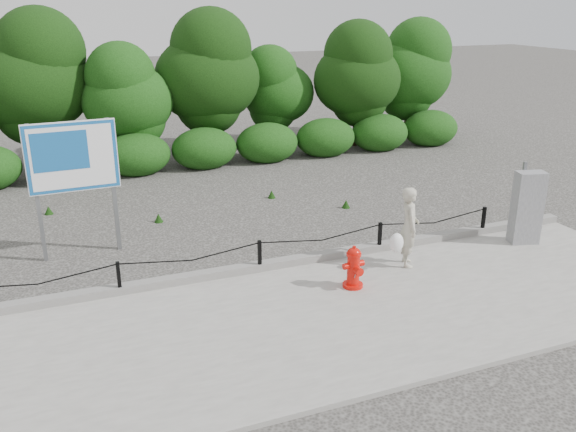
{
  "coord_description": "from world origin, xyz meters",
  "views": [
    {
      "loc": [
        -3.32,
        -9.63,
        4.81
      ],
      "look_at": [
        0.64,
        0.2,
        1.0
      ],
      "focal_mm": 38.0,
      "sensor_mm": 36.0,
      "label": 1
    }
  ],
  "objects_px": {
    "pedestrian": "(408,228)",
    "advertising_sign": "(72,163)",
    "utility_cabinet": "(527,208)",
    "fire_hydrant": "(354,268)"
  },
  "relations": [
    {
      "from": "pedestrian",
      "to": "fire_hydrant",
      "type": "bearing_deg",
      "value": 130.66
    },
    {
      "from": "pedestrian",
      "to": "advertising_sign",
      "type": "xyz_separation_m",
      "value": [
        -5.57,
        2.93,
        1.06
      ]
    },
    {
      "from": "fire_hydrant",
      "to": "advertising_sign",
      "type": "bearing_deg",
      "value": 136.27
    },
    {
      "from": "pedestrian",
      "to": "utility_cabinet",
      "type": "bearing_deg",
      "value": -66.14
    },
    {
      "from": "fire_hydrant",
      "to": "pedestrian",
      "type": "bearing_deg",
      "value": 13.29
    },
    {
      "from": "utility_cabinet",
      "to": "advertising_sign",
      "type": "xyz_separation_m",
      "value": [
        -8.4,
        2.85,
        1.06
      ]
    },
    {
      "from": "utility_cabinet",
      "to": "advertising_sign",
      "type": "relative_size",
      "value": 0.62
    },
    {
      "from": "pedestrian",
      "to": "advertising_sign",
      "type": "distance_m",
      "value": 6.38
    },
    {
      "from": "fire_hydrant",
      "to": "utility_cabinet",
      "type": "relative_size",
      "value": 0.46
    },
    {
      "from": "pedestrian",
      "to": "utility_cabinet",
      "type": "distance_m",
      "value": 2.83
    }
  ]
}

